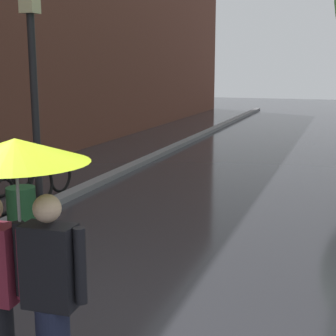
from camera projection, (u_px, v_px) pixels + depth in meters
kerb_strip at (153, 157)px, 14.71m from camera, size 0.30×36.00×0.12m
parked_bicycle_3 at (21, 182)px, 10.06m from camera, size 1.14×0.80×0.96m
parked_bicycle_4 at (41, 173)px, 10.91m from camera, size 1.14×0.80×0.96m
couple_under_umbrella at (20, 235)px, 3.78m from camera, size 1.09×1.09×2.13m
street_lamp_post at (34, 93)px, 7.91m from camera, size 0.24×0.24×3.75m
litter_bin at (22, 214)px, 7.68m from camera, size 0.44×0.44×0.85m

